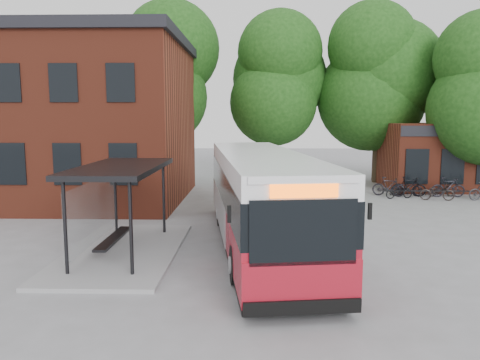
{
  "coord_description": "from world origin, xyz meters",
  "views": [
    {
      "loc": [
        -0.32,
        -15.61,
        4.4
      ],
      "look_at": [
        -0.79,
        2.07,
        2.0
      ],
      "focal_mm": 35.0,
      "sensor_mm": 36.0,
      "label": 1
    }
  ],
  "objects_px": {
    "city_bus": "(260,200)",
    "bicycle_2": "(406,188)",
    "bus_shelter": "(122,209)",
    "bicycle_4": "(437,192)",
    "bicycle_5": "(448,187)",
    "bicycle_1": "(389,187)",
    "bicycle_6": "(442,189)",
    "bicycle_0": "(399,191)",
    "bicycle_3": "(409,187)"
  },
  "relations": [
    {
      "from": "bicycle_2",
      "to": "bicycle_4",
      "type": "relative_size",
      "value": 1.01
    },
    {
      "from": "city_bus",
      "to": "bicycle_3",
      "type": "height_order",
      "value": "city_bus"
    },
    {
      "from": "bicycle_0",
      "to": "bicycle_5",
      "type": "height_order",
      "value": "bicycle_5"
    },
    {
      "from": "bicycle_4",
      "to": "bicycle_5",
      "type": "relative_size",
      "value": 0.96
    },
    {
      "from": "city_bus",
      "to": "bicycle_0",
      "type": "bearing_deg",
      "value": 43.88
    },
    {
      "from": "bicycle_1",
      "to": "bicycle_4",
      "type": "height_order",
      "value": "bicycle_1"
    },
    {
      "from": "bus_shelter",
      "to": "bicycle_5",
      "type": "distance_m",
      "value": 18.65
    },
    {
      "from": "city_bus",
      "to": "bicycle_1",
      "type": "distance_m",
      "value": 12.69
    },
    {
      "from": "bicycle_4",
      "to": "bus_shelter",
      "type": "bearing_deg",
      "value": 134.95
    },
    {
      "from": "bus_shelter",
      "to": "bicycle_4",
      "type": "bearing_deg",
      "value": 35.75
    },
    {
      "from": "bicycle_3",
      "to": "bicycle_5",
      "type": "xyz_separation_m",
      "value": [
        2.06,
        -0.21,
        -0.0
      ]
    },
    {
      "from": "bicycle_0",
      "to": "bicycle_6",
      "type": "height_order",
      "value": "bicycle_0"
    },
    {
      "from": "city_bus",
      "to": "bicycle_2",
      "type": "relative_size",
      "value": 7.19
    },
    {
      "from": "bicycle_6",
      "to": "bicycle_1",
      "type": "bearing_deg",
      "value": 84.99
    },
    {
      "from": "bicycle_3",
      "to": "bicycle_4",
      "type": "height_order",
      "value": "bicycle_3"
    },
    {
      "from": "city_bus",
      "to": "bicycle_5",
      "type": "xyz_separation_m",
      "value": [
        10.5,
        10.05,
        -1.06
      ]
    },
    {
      "from": "bicycle_0",
      "to": "bicycle_3",
      "type": "xyz_separation_m",
      "value": [
        0.77,
        0.74,
        0.14
      ]
    },
    {
      "from": "bicycle_2",
      "to": "bicycle_5",
      "type": "bearing_deg",
      "value": -94.12
    },
    {
      "from": "bicycle_6",
      "to": "bicycle_2",
      "type": "bearing_deg",
      "value": 83.99
    },
    {
      "from": "bicycle_3",
      "to": "bicycle_6",
      "type": "height_order",
      "value": "bicycle_3"
    },
    {
      "from": "bicycle_1",
      "to": "bicycle_0",
      "type": "bearing_deg",
      "value": -133.69
    },
    {
      "from": "bicycle_4",
      "to": "bicycle_5",
      "type": "height_order",
      "value": "bicycle_5"
    },
    {
      "from": "bicycle_1",
      "to": "bicycle_5",
      "type": "height_order",
      "value": "bicycle_5"
    },
    {
      "from": "bicycle_0",
      "to": "bicycle_6",
      "type": "bearing_deg",
      "value": -87.79
    },
    {
      "from": "bicycle_0",
      "to": "bicycle_3",
      "type": "relative_size",
      "value": 0.85
    },
    {
      "from": "city_bus",
      "to": "bicycle_4",
      "type": "height_order",
      "value": "city_bus"
    },
    {
      "from": "bicycle_0",
      "to": "bicycle_1",
      "type": "bearing_deg",
      "value": 9.67
    },
    {
      "from": "bicycle_1",
      "to": "bicycle_6",
      "type": "height_order",
      "value": "bicycle_1"
    },
    {
      "from": "bicycle_1",
      "to": "bicycle_5",
      "type": "relative_size",
      "value": 0.97
    },
    {
      "from": "bicycle_4",
      "to": "bicycle_5",
      "type": "xyz_separation_m",
      "value": [
        1.0,
        1.06,
        0.09
      ]
    },
    {
      "from": "city_bus",
      "to": "bicycle_3",
      "type": "bearing_deg",
      "value": 43.29
    },
    {
      "from": "bicycle_0",
      "to": "bicycle_1",
      "type": "distance_m",
      "value": 0.87
    },
    {
      "from": "bicycle_1",
      "to": "bicycle_6",
      "type": "distance_m",
      "value": 2.93
    },
    {
      "from": "bicycle_3",
      "to": "bicycle_6",
      "type": "relative_size",
      "value": 1.18
    },
    {
      "from": "bicycle_1",
      "to": "bicycle_6",
      "type": "xyz_separation_m",
      "value": [
        2.93,
        -0.07,
        -0.13
      ]
    },
    {
      "from": "city_bus",
      "to": "bicycle_2",
      "type": "height_order",
      "value": "city_bus"
    },
    {
      "from": "bicycle_0",
      "to": "bus_shelter",
      "type": "bearing_deg",
      "value": 117.58
    },
    {
      "from": "bicycle_3",
      "to": "bicycle_5",
      "type": "relative_size",
      "value": 1.0
    },
    {
      "from": "city_bus",
      "to": "bicycle_3",
      "type": "xyz_separation_m",
      "value": [
        8.44,
        10.26,
        -1.06
      ]
    },
    {
      "from": "bicycle_6",
      "to": "city_bus",
      "type": "bearing_deg",
      "value": 131.31
    },
    {
      "from": "bicycle_2",
      "to": "bicycle_3",
      "type": "relative_size",
      "value": 0.96
    },
    {
      "from": "bicycle_4",
      "to": "bicycle_0",
      "type": "bearing_deg",
      "value": 83.17
    },
    {
      "from": "bicycle_3",
      "to": "bicycle_6",
      "type": "xyz_separation_m",
      "value": [
        1.81,
        -0.01,
        -0.14
      ]
    },
    {
      "from": "bicycle_0",
      "to": "bicycle_6",
      "type": "relative_size",
      "value": 1.01
    },
    {
      "from": "city_bus",
      "to": "bicycle_2",
      "type": "distance_m",
      "value": 13.3
    },
    {
      "from": "bicycle_5",
      "to": "bicycle_6",
      "type": "bearing_deg",
      "value": 55.02
    },
    {
      "from": "bicycle_2",
      "to": "bicycle_4",
      "type": "height_order",
      "value": "bicycle_2"
    },
    {
      "from": "city_bus",
      "to": "bicycle_4",
      "type": "relative_size",
      "value": 7.24
    },
    {
      "from": "bus_shelter",
      "to": "city_bus",
      "type": "relative_size",
      "value": 0.55
    },
    {
      "from": "bus_shelter",
      "to": "bicycle_6",
      "type": "height_order",
      "value": "bus_shelter"
    }
  ]
}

